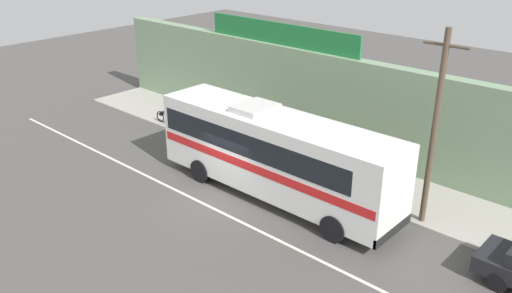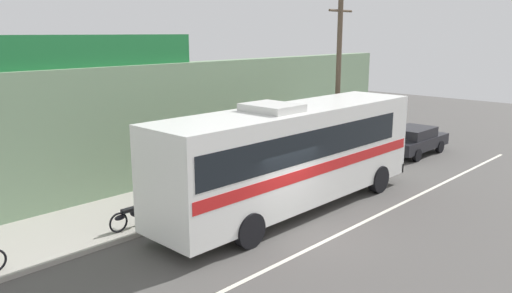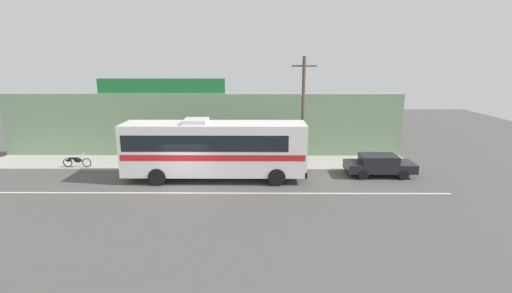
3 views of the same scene
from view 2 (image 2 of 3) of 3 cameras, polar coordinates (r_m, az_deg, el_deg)
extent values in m
plane|color=#4F4C49|center=(15.51, 5.06, -9.94)|extent=(70.00, 70.00, 0.00)
cube|color=#A8A399|center=(18.95, -7.33, -5.49)|extent=(30.00, 3.60, 0.14)
cube|color=gray|center=(20.06, -11.40, 2.25)|extent=(30.00, 0.70, 4.80)
cube|color=#1E7538|center=(18.22, -19.56, 10.08)|extent=(9.48, 0.12, 1.10)
cube|color=silver|center=(15.07, 7.48, -10.70)|extent=(30.00, 0.14, 0.01)
cube|color=white|center=(17.07, 4.24, -0.76)|extent=(11.01, 2.46, 3.10)
cube|color=black|center=(16.62, 3.30, 0.82)|extent=(9.68, 2.48, 0.96)
cube|color=red|center=(17.14, 4.22, -1.74)|extent=(10.79, 2.47, 0.36)
cube|color=black|center=(21.41, 13.65, 2.91)|extent=(0.04, 2.21, 1.40)
cube|color=black|center=(21.77, 13.39, -1.82)|extent=(0.12, 2.46, 0.36)
cube|color=silver|center=(15.93, 1.81, 4.41)|extent=(1.40, 1.72, 0.24)
cylinder|color=black|center=(20.99, 8.30, -2.43)|extent=(1.04, 0.32, 1.04)
cylinder|color=black|center=(19.81, 13.67, -3.59)|extent=(1.04, 0.32, 1.04)
cylinder|color=black|center=(16.02, -6.66, -7.23)|extent=(1.04, 0.32, 1.04)
cylinder|color=black|center=(14.45, -0.80, -9.42)|extent=(1.04, 0.32, 1.04)
cube|color=black|center=(26.40, 17.35, 0.46)|extent=(4.29, 1.76, 0.56)
cube|color=black|center=(26.21, 17.32, 1.53)|extent=(2.23, 1.59, 0.48)
cube|color=black|center=(26.95, 18.11, 1.70)|extent=(0.21, 1.48, 0.34)
cylinder|color=black|center=(27.91, 16.94, 0.50)|extent=(0.62, 0.20, 0.62)
cylinder|color=black|center=(27.23, 20.04, -0.02)|extent=(0.62, 0.20, 0.62)
cylinder|color=black|center=(25.76, 14.41, -0.34)|extent=(0.62, 0.20, 0.62)
cylinder|color=black|center=(25.02, 17.71, -0.94)|extent=(0.62, 0.20, 0.62)
cylinder|color=brown|center=(22.43, 9.25, 7.05)|extent=(0.22, 0.22, 7.33)
cylinder|color=brown|center=(22.34, 9.54, 14.89)|extent=(1.60, 0.10, 0.10)
torus|color=black|center=(16.34, -11.49, -7.26)|extent=(0.62, 0.06, 0.62)
torus|color=black|center=(15.72, -15.27, -8.29)|extent=(0.62, 0.06, 0.62)
cylinder|color=silver|center=(16.20, -11.77, -6.33)|extent=(0.34, 0.04, 0.65)
cylinder|color=silver|center=(16.05, -12.11, -5.33)|extent=(0.03, 0.56, 0.03)
ellipsoid|color=black|center=(15.99, -13.18, -7.11)|extent=(0.56, 0.22, 0.34)
cube|color=black|center=(15.81, -14.08, -6.94)|extent=(0.52, 0.20, 0.10)
ellipsoid|color=black|center=(15.70, -15.11, -7.76)|extent=(0.36, 0.14, 0.16)
cylinder|color=navy|center=(18.32, -8.18, -4.67)|extent=(0.13, 0.13, 0.77)
cylinder|color=navy|center=(18.19, -7.83, -4.79)|extent=(0.13, 0.13, 0.77)
cylinder|color=#2D7A4C|center=(18.07, -8.07, -2.68)|extent=(0.30, 0.30, 0.58)
sphere|color=#A37556|center=(17.96, -8.11, -1.38)|extent=(0.21, 0.21, 0.21)
cylinder|color=#2D7A4C|center=(18.21, -8.46, -2.48)|extent=(0.08, 0.08, 0.53)
cylinder|color=#2D7A4C|center=(17.91, -7.67, -2.72)|extent=(0.08, 0.08, 0.53)
camera|label=1|loc=(26.36, 56.64, 17.80)|focal=37.40mm
camera|label=3|loc=(19.24, 80.99, 5.91)|focal=25.91mm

